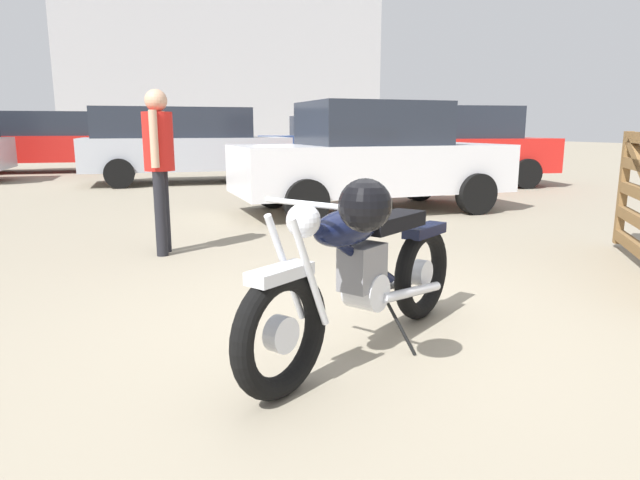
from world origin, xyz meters
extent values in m
plane|color=gray|center=(0.00, 0.00, 0.00)|extent=(80.00, 80.00, 0.00)
torus|color=black|center=(-0.80, -0.77, 0.32)|extent=(0.60, 0.43, 0.64)
cylinder|color=silver|center=(-0.80, -0.77, 0.32)|extent=(0.20, 0.16, 0.18)
torus|color=black|center=(0.44, -0.02, 0.32)|extent=(0.60, 0.43, 0.64)
cylinder|color=silver|center=(0.44, -0.02, 0.32)|extent=(0.20, 0.16, 0.18)
cube|color=silver|center=(-0.80, -0.77, 0.62)|extent=(0.38, 0.30, 0.06)
cube|color=black|center=(0.45, -0.01, 0.61)|extent=(0.41, 0.32, 0.07)
cylinder|color=silver|center=(-0.65, -0.77, 0.60)|extent=(0.26, 0.18, 0.58)
cylinder|color=silver|center=(-0.73, -0.64, 0.60)|extent=(0.26, 0.18, 0.58)
sphere|color=silver|center=(-0.65, -0.68, 0.85)|extent=(0.17, 0.17, 0.17)
cylinder|color=silver|center=(-0.58, -0.64, 0.92)|extent=(0.35, 0.54, 0.03)
sphere|color=black|center=(-0.42, -0.90, 0.94)|extent=(0.25, 0.25, 0.25)
cylinder|color=black|center=(-0.23, -0.43, 0.58)|extent=(0.67, 0.44, 0.47)
ellipsoid|color=black|center=(-0.33, -0.49, 0.76)|extent=(0.56, 0.46, 0.20)
cube|color=black|center=(0.06, -0.25, 0.73)|extent=(0.57, 0.45, 0.09)
cube|color=slate|center=(-0.20, -0.41, 0.51)|extent=(0.32, 0.29, 0.26)
cylinder|color=silver|center=(-0.16, -0.39, 0.36)|extent=(0.29, 0.29, 0.22)
cylinder|color=silver|center=(0.21, -0.27, 0.28)|extent=(0.63, 0.42, 0.14)
cylinder|color=silver|center=(0.11, -0.10, 0.28)|extent=(0.63, 0.42, 0.14)
cylinder|color=black|center=(0.01, -0.48, 0.16)|extent=(0.14, 0.21, 0.33)
cube|color=brown|center=(3.65, 1.18, 0.65)|extent=(0.12, 0.13, 1.20)
cylinder|color=black|center=(-1.02, 2.58, 0.43)|extent=(0.12, 0.12, 0.86)
cylinder|color=black|center=(-0.97, 2.75, 0.43)|extent=(0.12, 0.12, 0.86)
cylinder|color=red|center=(-1.00, 2.67, 1.15)|extent=(0.30, 0.30, 0.58)
cylinder|color=tan|center=(-1.05, 2.48, 1.18)|extent=(0.08, 0.08, 0.55)
cylinder|color=tan|center=(-0.94, 2.85, 1.18)|extent=(0.08, 0.08, 0.55)
sphere|color=tan|center=(-1.00, 2.67, 1.55)|extent=(0.22, 0.22, 0.22)
cylinder|color=black|center=(7.23, 8.07, 0.32)|extent=(0.67, 0.32, 0.64)
cylinder|color=black|center=(6.91, 6.34, 0.32)|extent=(0.67, 0.32, 0.64)
cylinder|color=black|center=(4.28, 8.62, 0.32)|extent=(0.67, 0.32, 0.64)
cylinder|color=black|center=(3.96, 6.89, 0.32)|extent=(0.67, 0.32, 0.64)
cube|color=red|center=(5.60, 7.48, 0.69)|extent=(4.94, 2.60, 0.74)
cube|color=#232833|center=(5.30, 7.54, 1.40)|extent=(3.73, 2.22, 0.68)
cylinder|color=black|center=(1.91, 11.07, 0.32)|extent=(0.65, 0.26, 0.64)
cylinder|color=black|center=(1.77, 9.32, 0.32)|extent=(0.65, 0.26, 0.64)
cylinder|color=black|center=(-1.08, 11.31, 0.32)|extent=(0.65, 0.26, 0.64)
cylinder|color=black|center=(-1.22, 9.55, 0.32)|extent=(0.65, 0.26, 0.64)
cube|color=#ADB2BC|center=(0.35, 10.31, 0.69)|extent=(4.82, 2.12, 0.74)
cube|color=#232833|center=(0.05, 10.34, 1.40)|extent=(3.61, 1.87, 0.68)
cylinder|color=black|center=(0.98, 3.78, 0.31)|extent=(0.62, 0.21, 0.62)
cylinder|color=black|center=(1.01, 5.50, 0.31)|extent=(0.62, 0.21, 0.62)
cylinder|color=black|center=(3.68, 3.73, 0.31)|extent=(0.62, 0.21, 0.62)
cylinder|color=black|center=(3.71, 5.45, 0.31)|extent=(0.62, 0.21, 0.62)
cube|color=silver|center=(2.34, 4.61, 0.67)|extent=(4.24, 1.81, 0.72)
cube|color=#232833|center=(2.34, 4.61, 1.35)|extent=(2.03, 1.60, 0.64)
cylinder|color=black|center=(4.12, 13.58, 0.31)|extent=(0.62, 0.21, 0.62)
cylinder|color=black|center=(4.15, 15.29, 0.31)|extent=(0.62, 0.21, 0.62)
cylinder|color=black|center=(6.82, 13.53, 0.31)|extent=(0.62, 0.21, 0.62)
cylinder|color=black|center=(6.85, 15.25, 0.31)|extent=(0.62, 0.21, 0.62)
cube|color=#2D4784|center=(5.49, 14.41, 0.67)|extent=(4.23, 1.79, 0.72)
cube|color=#232833|center=(5.49, 14.41, 1.35)|extent=(2.03, 1.59, 0.64)
cylinder|color=black|center=(-1.73, 14.07, 0.32)|extent=(0.66, 0.28, 0.64)
cylinder|color=black|center=(-1.53, 15.82, 0.32)|extent=(0.66, 0.28, 0.64)
cube|color=red|center=(-3.12, 15.11, 0.69)|extent=(4.86, 2.27, 0.74)
cube|color=#232833|center=(-2.82, 15.07, 1.40)|extent=(3.65, 1.97, 0.68)
cube|color=#B2B2B7|center=(5.89, 34.45, 4.93)|extent=(19.06, 11.05, 9.87)
camera|label=1|loc=(-1.53, -3.17, 1.29)|focal=31.20mm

